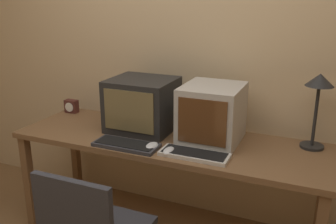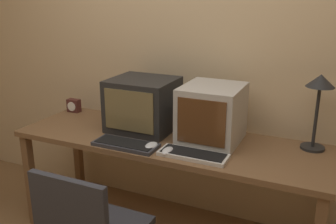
{
  "view_description": "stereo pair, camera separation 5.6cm",
  "coord_description": "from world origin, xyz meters",
  "px_view_note": "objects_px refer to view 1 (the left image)",
  "views": [
    {
      "loc": [
        0.89,
        -1.05,
        1.63
      ],
      "look_at": [
        0.0,
        1.03,
        0.91
      ],
      "focal_mm": 40.0,
      "sensor_mm": 36.0,
      "label": 1
    },
    {
      "loc": [
        0.94,
        -1.02,
        1.63
      ],
      "look_at": [
        0.0,
        1.03,
        0.91
      ],
      "focal_mm": 40.0,
      "sensor_mm": 36.0,
      "label": 2
    }
  ],
  "objects_px": {
    "desk_clock": "(71,106)",
    "desk_lamp": "(319,91)",
    "monitor_left": "(142,104)",
    "monitor_right": "(212,113)",
    "mouse_near_keyboard": "(169,151)",
    "keyboard_main": "(126,145)",
    "mouse_far_corner": "(152,146)",
    "keyboard_side": "(194,154)"
  },
  "relations": [
    {
      "from": "desk_clock",
      "to": "mouse_near_keyboard",
      "type": "bearing_deg",
      "value": -23.12
    },
    {
      "from": "desk_clock",
      "to": "mouse_far_corner",
      "type": "bearing_deg",
      "value": -24.5
    },
    {
      "from": "monitor_right",
      "to": "desk_clock",
      "type": "relative_size",
      "value": 4.01
    },
    {
      "from": "monitor_left",
      "to": "monitor_right",
      "type": "xyz_separation_m",
      "value": [
        0.5,
        -0.02,
        0.0
      ]
    },
    {
      "from": "mouse_far_corner",
      "to": "desk_clock",
      "type": "relative_size",
      "value": 1.13
    },
    {
      "from": "keyboard_main",
      "to": "mouse_far_corner",
      "type": "distance_m",
      "value": 0.16
    },
    {
      "from": "monitor_right",
      "to": "mouse_near_keyboard",
      "type": "xyz_separation_m",
      "value": [
        -0.16,
        -0.3,
        -0.16
      ]
    },
    {
      "from": "mouse_near_keyboard",
      "to": "desk_lamp",
      "type": "bearing_deg",
      "value": 29.66
    },
    {
      "from": "desk_lamp",
      "to": "keyboard_main",
      "type": "bearing_deg",
      "value": -157.37
    },
    {
      "from": "monitor_left",
      "to": "keyboard_side",
      "type": "distance_m",
      "value": 0.59
    },
    {
      "from": "keyboard_side",
      "to": "keyboard_main",
      "type": "bearing_deg",
      "value": -176.35
    },
    {
      "from": "monitor_right",
      "to": "mouse_near_keyboard",
      "type": "relative_size",
      "value": 3.74
    },
    {
      "from": "monitor_right",
      "to": "desk_clock",
      "type": "distance_m",
      "value": 1.2
    },
    {
      "from": "monitor_right",
      "to": "desk_clock",
      "type": "bearing_deg",
      "value": 173.73
    },
    {
      "from": "keyboard_main",
      "to": "mouse_near_keyboard",
      "type": "height_order",
      "value": "mouse_near_keyboard"
    },
    {
      "from": "keyboard_main",
      "to": "desk_clock",
      "type": "relative_size",
      "value": 4.0
    },
    {
      "from": "desk_clock",
      "to": "desk_lamp",
      "type": "xyz_separation_m",
      "value": [
        1.78,
        0.0,
        0.3
      ]
    },
    {
      "from": "keyboard_main",
      "to": "mouse_near_keyboard",
      "type": "xyz_separation_m",
      "value": [
        0.28,
        0.0,
        0.01
      ]
    },
    {
      "from": "monitor_left",
      "to": "keyboard_main",
      "type": "relative_size",
      "value": 1.05
    },
    {
      "from": "mouse_near_keyboard",
      "to": "desk_lamp",
      "type": "xyz_separation_m",
      "value": [
        0.76,
        0.43,
        0.33
      ]
    },
    {
      "from": "monitor_left",
      "to": "desk_clock",
      "type": "xyz_separation_m",
      "value": [
        -0.69,
        0.11,
        -0.13
      ]
    },
    {
      "from": "monitor_right",
      "to": "mouse_near_keyboard",
      "type": "height_order",
      "value": "monitor_right"
    },
    {
      "from": "mouse_near_keyboard",
      "to": "mouse_far_corner",
      "type": "height_order",
      "value": "same"
    },
    {
      "from": "monitor_left",
      "to": "keyboard_main",
      "type": "height_order",
      "value": "monitor_left"
    },
    {
      "from": "monitor_right",
      "to": "keyboard_main",
      "type": "distance_m",
      "value": 0.57
    },
    {
      "from": "mouse_far_corner",
      "to": "desk_clock",
      "type": "bearing_deg",
      "value": 155.5
    },
    {
      "from": "mouse_far_corner",
      "to": "desk_lamp",
      "type": "relative_size",
      "value": 0.25
    },
    {
      "from": "monitor_left",
      "to": "mouse_near_keyboard",
      "type": "bearing_deg",
      "value": -43.97
    },
    {
      "from": "mouse_far_corner",
      "to": "mouse_near_keyboard",
      "type": "bearing_deg",
      "value": -12.04
    },
    {
      "from": "mouse_far_corner",
      "to": "monitor_left",
      "type": "bearing_deg",
      "value": 125.6
    },
    {
      "from": "keyboard_side",
      "to": "desk_clock",
      "type": "bearing_deg",
      "value": 160.73
    },
    {
      "from": "monitor_left",
      "to": "mouse_near_keyboard",
      "type": "xyz_separation_m",
      "value": [
        0.33,
        -0.32,
        -0.16
      ]
    },
    {
      "from": "monitor_left",
      "to": "monitor_right",
      "type": "relative_size",
      "value": 1.05
    },
    {
      "from": "desk_clock",
      "to": "desk_lamp",
      "type": "bearing_deg",
      "value": 0.03
    },
    {
      "from": "monitor_right",
      "to": "desk_clock",
      "type": "height_order",
      "value": "monitor_right"
    },
    {
      "from": "mouse_near_keyboard",
      "to": "desk_lamp",
      "type": "distance_m",
      "value": 0.94
    },
    {
      "from": "keyboard_main",
      "to": "keyboard_side",
      "type": "height_order",
      "value": "same"
    },
    {
      "from": "desk_lamp",
      "to": "desk_clock",
      "type": "bearing_deg",
      "value": -179.97
    },
    {
      "from": "mouse_far_corner",
      "to": "keyboard_main",
      "type": "bearing_deg",
      "value": -170.5
    },
    {
      "from": "keyboard_side",
      "to": "desk_lamp",
      "type": "distance_m",
      "value": 0.81
    },
    {
      "from": "keyboard_main",
      "to": "desk_lamp",
      "type": "distance_m",
      "value": 1.18
    },
    {
      "from": "keyboard_main",
      "to": "keyboard_side",
      "type": "relative_size",
      "value": 1.01
    }
  ]
}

